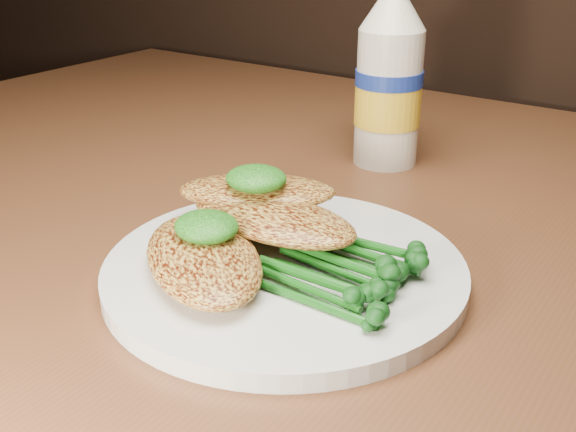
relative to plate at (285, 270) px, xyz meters
The scene contains 9 objects.
plate is the anchor object (origin of this frame).
chicken_front 0.06m from the plate, 130.25° to the right, with size 0.14×0.07×0.02m, color gold.
chicken_mid 0.04m from the plate, 140.66° to the left, with size 0.14×0.07×0.02m, color gold.
chicken_back 0.08m from the plate, 142.88° to the left, with size 0.12×0.06×0.02m, color gold.
pesto_front 0.06m from the plate, 144.25° to the right, with size 0.05×0.04×0.02m, color #083808.
pesto_back 0.07m from the plate, 146.32° to the left, with size 0.05×0.04×0.02m, color #083808.
broccolini_bundle 0.04m from the plate, ahead, with size 0.12×0.09×0.02m, color #124E11, non-canonical shape.
mayo_bottle 0.27m from the plate, 101.94° to the left, with size 0.07×0.07×0.18m, color #F1E3CC, non-canonical shape.
pepper_grinder 0.32m from the plate, 106.84° to the left, with size 0.04×0.04×0.11m, color black, non-canonical shape.
Camera 1 is at (0.33, 0.55, 0.99)m, focal length 42.75 mm.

